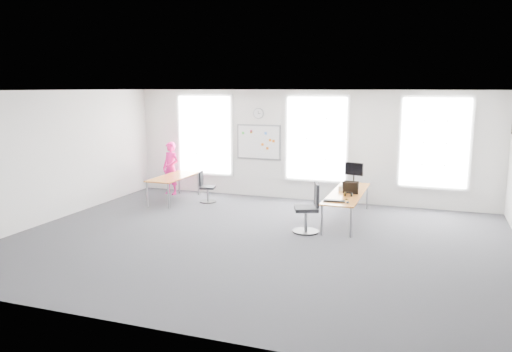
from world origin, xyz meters
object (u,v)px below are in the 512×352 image
at_px(desk_right, 347,195).
at_px(monitor, 354,171).
at_px(person, 171,168).
at_px(headphones, 348,194).
at_px(chair_left, 206,189).
at_px(chair_right, 309,211).
at_px(keyboard, 334,201).
at_px(desk_left, 174,178).

relative_size(desk_right, monitor, 5.05).
relative_size(person, headphones, 8.21).
bearing_deg(person, headphones, -1.65).
bearing_deg(chair_left, chair_right, -132.67).
height_order(chair_right, monitor, monitor).
relative_size(keyboard, headphones, 2.47).
xyz_separation_m(person, monitor, (5.27, -0.12, 0.23)).
distance_m(chair_right, monitor, 2.49).
distance_m(chair_left, keyboard, 4.16).
height_order(desk_right, monitor, monitor).
bearing_deg(chair_right, desk_left, -132.61).
bearing_deg(desk_right, monitor, 91.37).
bearing_deg(desk_left, monitor, 7.38).
xyz_separation_m(desk_right, chair_left, (-3.91, 0.67, -0.25)).
distance_m(desk_left, keyboard, 4.93).
distance_m(chair_left, monitor, 3.96).
xyz_separation_m(desk_right, keyboard, (-0.11, -0.99, 0.05)).
distance_m(desk_right, chair_right, 1.36).
relative_size(desk_right, headphones, 14.72).
bearing_deg(keyboard, chair_left, 148.34).
xyz_separation_m(chair_left, person, (-1.39, 0.60, 0.39)).
xyz_separation_m(desk_left, headphones, (4.88, -0.91, 0.09)).
bearing_deg(desk_left, chair_left, 8.65).
relative_size(desk_right, keyboard, 5.96).
height_order(headphones, monitor, monitor).
height_order(desk_right, chair_right, chair_right).
bearing_deg(monitor, desk_left, -158.07).
relative_size(chair_right, person, 0.70).
xyz_separation_m(desk_right, headphones, (0.08, -0.38, 0.09)).
height_order(chair_left, keyboard, chair_left).
distance_m(desk_left, chair_left, 0.94).
height_order(chair_right, person, person).
xyz_separation_m(chair_left, monitor, (3.88, 0.48, 0.62)).
bearing_deg(desk_left, desk_right, -6.35).
bearing_deg(chair_left, desk_right, -112.74).
distance_m(chair_right, keyboard, 0.58).
relative_size(person, monitor, 2.82).
height_order(chair_right, keyboard, chair_right).
relative_size(desk_right, desk_left, 1.47).
distance_m(chair_left, person, 1.56).
relative_size(desk_right, chair_right, 2.56).
xyz_separation_m(chair_right, person, (-4.69, 2.48, 0.29)).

